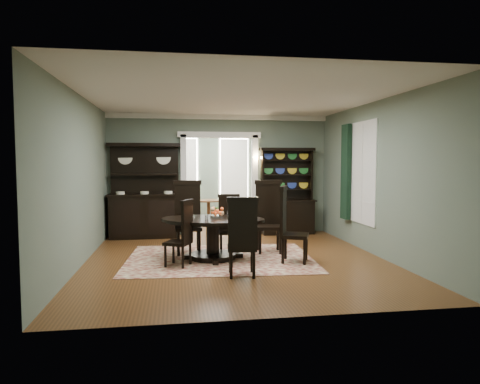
# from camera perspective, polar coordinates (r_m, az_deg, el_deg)

# --- Properties ---
(room) EXTENTS (5.51, 6.01, 3.01)m
(room) POSITION_cam_1_polar(r_m,az_deg,el_deg) (7.88, -0.55, 2.24)
(room) COLOR brown
(room) RESTS_ON ground
(parlor) EXTENTS (3.51, 3.50, 3.01)m
(parlor) POSITION_cam_1_polar(r_m,az_deg,el_deg) (13.34, -3.90, 2.70)
(parlor) COLOR brown
(parlor) RESTS_ON ground
(doorway_trim) EXTENTS (2.08, 0.25, 2.57)m
(doorway_trim) POSITION_cam_1_polar(r_m,az_deg,el_deg) (10.82, -2.77, 2.94)
(doorway_trim) COLOR white
(doorway_trim) RESTS_ON floor
(right_window) EXTENTS (0.15, 1.47, 2.12)m
(right_window) POSITION_cam_1_polar(r_m,az_deg,el_deg) (9.49, 14.99, 2.55)
(right_window) COLOR white
(right_window) RESTS_ON wall_right
(wall_sconce) EXTENTS (0.27, 0.21, 0.21)m
(wall_sconce) POSITION_cam_1_polar(r_m,az_deg,el_deg) (10.80, 2.34, 4.38)
(wall_sconce) COLOR #CE8637
(wall_sconce) RESTS_ON back_wall_right
(rug) EXTENTS (3.60, 2.82, 0.01)m
(rug) POSITION_cam_1_polar(r_m,az_deg,el_deg) (8.15, -2.67, -8.85)
(rug) COLOR maroon
(rug) RESTS_ON floor
(dining_table) EXTENTS (2.21, 2.21, 0.77)m
(dining_table) POSITION_cam_1_polar(r_m,az_deg,el_deg) (8.06, -3.65, -5.18)
(dining_table) COLOR black
(dining_table) RESTS_ON rug
(centerpiece) EXTENTS (1.26, 0.81, 0.21)m
(centerpiece) POSITION_cam_1_polar(r_m,az_deg,el_deg) (8.09, -3.08, -3.04)
(centerpiece) COLOR white
(centerpiece) RESTS_ON dining_table
(chair_far_left) EXTENTS (0.56, 0.52, 1.45)m
(chair_far_left) POSITION_cam_1_polar(r_m,az_deg,el_deg) (8.63, -6.95, -3.05)
(chair_far_left) COLOR black
(chair_far_left) RESTS_ON rug
(chair_far_mid) EXTENTS (0.47, 0.45, 1.17)m
(chair_far_mid) POSITION_cam_1_polar(r_m,az_deg,el_deg) (8.69, -1.50, -3.96)
(chair_far_mid) COLOR black
(chair_far_mid) RESTS_ON rug
(chair_far_right) EXTENTS (0.59, 0.56, 1.45)m
(chair_far_right) POSITION_cam_1_polar(r_m,az_deg,el_deg) (8.71, 3.83, -2.97)
(chair_far_right) COLOR black
(chair_far_right) RESTS_ON rug
(chair_end_left) EXTENTS (0.55, 0.56, 1.17)m
(chair_end_left) POSITION_cam_1_polar(r_m,az_deg,el_deg) (7.50, -7.60, -5.26)
(chair_end_left) COLOR black
(chair_end_left) RESTS_ON rug
(chair_end_right) EXTENTS (0.64, 0.66, 1.39)m
(chair_end_right) POSITION_cam_1_polar(r_m,az_deg,el_deg) (7.81, 6.48, -4.04)
(chair_end_right) COLOR black
(chair_end_right) RESTS_ON rug
(chair_near) EXTENTS (0.51, 0.49, 1.28)m
(chair_near) POSITION_cam_1_polar(r_m,az_deg,el_deg) (6.73, 0.31, -5.80)
(chair_near) COLOR black
(chair_near) RESTS_ON rug
(sideboard) EXTENTS (1.73, 0.62, 2.27)m
(sideboard) POSITION_cam_1_polar(r_m,az_deg,el_deg) (10.57, -12.57, -1.66)
(sideboard) COLOR black
(sideboard) RESTS_ON floor
(welsh_dresser) EXTENTS (1.40, 0.51, 2.18)m
(welsh_dresser) POSITION_cam_1_polar(r_m,az_deg,el_deg) (10.94, 6.29, -1.41)
(welsh_dresser) COLOR black
(welsh_dresser) RESTS_ON floor
(parlor_table) EXTENTS (0.77, 0.77, 0.71)m
(parlor_table) POSITION_cam_1_polar(r_m,az_deg,el_deg) (12.53, -4.21, -2.20)
(parlor_table) COLOR #4F2B16
(parlor_table) RESTS_ON parlor_floor
(parlor_chair_left) EXTENTS (0.43, 0.42, 0.97)m
(parlor_chair_left) POSITION_cam_1_polar(r_m,az_deg,el_deg) (12.65, -6.12, -1.91)
(parlor_chair_left) COLOR #4F2B16
(parlor_chair_left) RESTS_ON parlor_floor
(parlor_chair_right) EXTENTS (0.40, 0.39, 0.88)m
(parlor_chair_right) POSITION_cam_1_polar(r_m,az_deg,el_deg) (12.44, -1.93, -2.22)
(parlor_chair_right) COLOR #4F2B16
(parlor_chair_right) RESTS_ON parlor_floor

